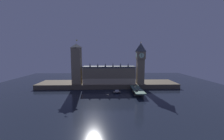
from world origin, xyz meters
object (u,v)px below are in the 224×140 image
boat_upstream (117,92)px  street_lamp_near (135,88)px  car_northbound_lead (134,87)px  pedestrian_near_rail (135,91)px  car_southbound_lead (140,89)px  pedestrian_mid_walk (141,88)px  street_lamp_far (131,83)px  street_lamp_mid (142,86)px  clock_tower (140,62)px  car_northbound_trail (137,90)px  victoria_tower (77,64)px

boat_upstream → street_lamp_near: bearing=-39.8°
car_northbound_lead → pedestrian_near_rail: size_ratio=2.32×
boat_upstream → car_southbound_lead: bearing=-12.4°
car_southbound_lead → pedestrian_mid_walk: pedestrian_mid_walk is taller
street_lamp_far → street_lamp_mid: bearing=-51.7°
pedestrian_near_rail → street_lamp_far: street_lamp_far is taller
clock_tower → car_northbound_lead: bearing=-117.6°
street_lamp_mid → car_northbound_lead: bearing=147.7°
pedestrian_mid_walk → pedestrian_near_rail: bearing=-126.6°
street_lamp_mid → boat_upstream: street_lamp_mid is taller
car_northbound_trail → street_lamp_far: size_ratio=0.61×
street_lamp_near → street_lamp_far: size_ratio=1.03×
car_northbound_lead → street_lamp_near: size_ratio=0.54×
boat_upstream → car_northbound_lead: bearing=6.0°
boat_upstream → car_northbound_trail: bearing=-29.0°
street_lamp_mid → street_lamp_far: bearing=128.3°
clock_tower → victoria_tower: victoria_tower is taller
clock_tower → car_northbound_trail: bearing=-108.0°
victoria_tower → pedestrian_near_rail: size_ratio=39.25×
victoria_tower → car_northbound_lead: victoria_tower is taller
car_northbound_trail → street_lamp_near: bearing=-126.7°
car_northbound_trail → street_lamp_near: 6.46m
street_lamp_near → boat_upstream: street_lamp_near is taller
car_southbound_lead → pedestrian_near_rail: bearing=-125.6°
pedestrian_mid_walk → street_lamp_mid: street_lamp_mid is taller
pedestrian_near_rail → street_lamp_mid: 19.03m
car_southbound_lead → boat_upstream: size_ratio=0.39×
clock_tower → pedestrian_mid_walk: size_ratio=35.78×
pedestrian_near_rail → street_lamp_mid: size_ratio=0.26×
clock_tower → street_lamp_near: size_ratio=8.77×
clock_tower → boat_upstream: size_ratio=6.13×
pedestrian_near_rail → street_lamp_far: 29.96m
street_lamp_mid → street_lamp_far: street_lamp_far is taller
street_lamp_mid → victoria_tower: bearing=160.2°
pedestrian_near_rail → street_lamp_near: bearing=142.5°
clock_tower → street_lamp_mid: bearing=-99.4°
street_lamp_near → boat_upstream: (-21.13, 17.59, -9.45)m
car_southbound_lead → street_lamp_mid: size_ratio=0.62×
car_southbound_lead → street_lamp_far: size_ratio=0.57×
car_northbound_lead → street_lamp_far: street_lamp_far is taller
car_southbound_lead → street_lamp_mid: bearing=49.5°
street_lamp_near → street_lamp_mid: 18.78m
car_northbound_lead → car_southbound_lead: bearing=-59.1°
clock_tower → car_southbound_lead: size_ratio=15.88×
street_lamp_near → pedestrian_near_rail: bearing=-37.5°
car_southbound_lead → boat_upstream: car_southbound_lead is taller
car_southbound_lead → car_northbound_trail: bearing=-128.1°
victoria_tower → street_lamp_near: (80.96, -48.03, -26.68)m
clock_tower → victoria_tower: 97.95m
car_northbound_trail → car_southbound_lead: car_northbound_trail is taller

